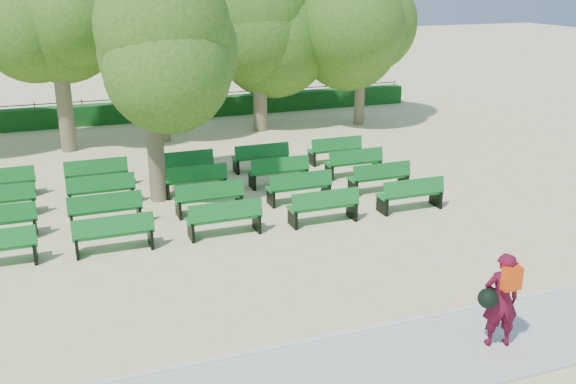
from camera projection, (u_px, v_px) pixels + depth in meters
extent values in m
plane|color=beige|center=(233.00, 224.00, 17.40)|extent=(120.00, 120.00, 0.00)
cube|color=#B6B7B2|center=(352.00, 374.00, 10.82)|extent=(30.00, 2.20, 0.06)
cube|color=silver|center=(325.00, 339.00, 11.83)|extent=(30.00, 0.12, 0.10)
cube|color=#14501A|center=(151.00, 111.00, 29.68)|extent=(26.00, 0.70, 0.90)
cube|color=#136E26|center=(200.00, 188.00, 18.85)|extent=(1.96, 0.67, 0.06)
cube|color=#136E26|center=(201.00, 181.00, 18.56)|extent=(1.93, 0.28, 0.45)
cylinder|color=brown|center=(156.00, 150.00, 18.79)|extent=(0.49, 0.49, 3.07)
ellipsoid|color=#37651B|center=(149.00, 54.00, 17.90)|extent=(4.54, 4.54, 4.09)
imported|color=#4E0B1E|center=(501.00, 300.00, 11.36)|extent=(0.75, 0.59, 1.80)
cube|color=#D83E0B|center=(512.00, 278.00, 11.01)|extent=(0.34, 0.17, 0.42)
sphere|color=black|center=(488.00, 298.00, 11.16)|extent=(0.36, 0.36, 0.36)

